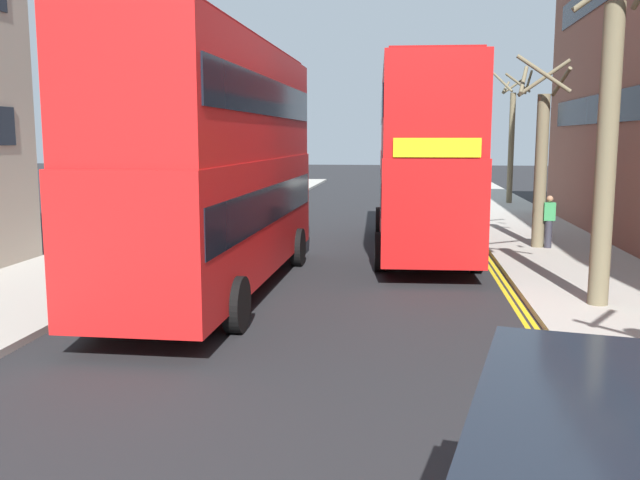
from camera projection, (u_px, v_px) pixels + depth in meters
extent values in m
cube|color=#ADA89E|center=(601.00, 287.00, 16.14)|extent=(4.00, 80.00, 0.14)
cube|color=#ADA89E|center=(73.00, 273.00, 17.72)|extent=(4.00, 80.00, 0.14)
cube|color=yellow|center=(522.00, 307.00, 14.44)|extent=(0.10, 56.00, 0.01)
cube|color=yellow|center=(515.00, 307.00, 14.46)|extent=(0.10, 56.00, 0.01)
cube|color=red|center=(219.00, 216.00, 15.79)|extent=(2.63, 10.83, 2.60)
cube|color=red|center=(217.00, 103.00, 15.42)|extent=(2.57, 10.61, 2.50)
cube|color=black|center=(219.00, 203.00, 15.75)|extent=(2.65, 10.40, 0.84)
cube|color=black|center=(217.00, 98.00, 15.40)|extent=(2.64, 10.18, 0.80)
cube|color=yellow|center=(268.00, 145.00, 20.84)|extent=(2.00, 0.08, 0.44)
cube|color=maroon|center=(216.00, 43.00, 15.23)|extent=(2.36, 9.75, 0.10)
cylinder|color=black|center=(210.00, 245.00, 19.42)|extent=(0.31, 1.04, 1.04)
cylinder|color=black|center=(298.00, 247.00, 19.09)|extent=(0.31, 1.04, 1.04)
cylinder|color=black|center=(106.00, 300.00, 12.86)|extent=(0.31, 1.04, 1.04)
cylinder|color=black|center=(237.00, 305.00, 12.53)|extent=(0.31, 1.04, 1.04)
cube|color=red|center=(421.00, 196.00, 21.35)|extent=(2.92, 10.89, 2.60)
cube|color=red|center=(423.00, 112.00, 20.97)|extent=(2.86, 10.67, 2.50)
cube|color=black|center=(421.00, 186.00, 21.30)|extent=(2.93, 10.46, 0.84)
cube|color=black|center=(423.00, 109.00, 20.96)|extent=(2.92, 10.24, 0.80)
cube|color=yellow|center=(437.00, 148.00, 15.81)|extent=(2.00, 0.14, 0.44)
cube|color=maroon|center=(424.00, 68.00, 20.78)|extent=(2.63, 9.80, 0.10)
cylinder|color=black|center=(476.00, 253.00, 18.12)|extent=(0.34, 1.05, 1.04)
cylinder|color=black|center=(380.00, 252.00, 18.33)|extent=(0.34, 1.05, 1.04)
cylinder|color=black|center=(450.00, 222.00, 24.72)|extent=(0.34, 1.05, 1.04)
cylinder|color=black|center=(380.00, 221.00, 24.93)|extent=(0.34, 1.05, 1.04)
cylinder|color=#2D2D38|center=(548.00, 234.00, 21.34)|extent=(0.22, 0.22, 0.85)
cube|color=#338C4C|center=(549.00, 211.00, 21.23)|extent=(0.34, 0.22, 0.56)
sphere|color=#9E7051|center=(550.00, 199.00, 21.17)|extent=(0.20, 0.20, 0.20)
cylinder|color=#6B6047|center=(606.00, 158.00, 13.72)|extent=(0.41, 0.41, 5.96)
cylinder|color=#6B6047|center=(541.00, 172.00, 21.24)|extent=(0.38, 0.38, 4.68)
cylinder|color=#6B6047|center=(561.00, 82.00, 20.91)|extent=(0.40, 1.10, 0.82)
cylinder|color=#6B6047|center=(544.00, 78.00, 21.55)|extent=(1.58, 0.33, 1.15)
cylinder|color=#6B6047|center=(524.00, 80.00, 21.07)|extent=(0.47, 1.28, 0.96)
cylinder|color=#6B6047|center=(544.00, 74.00, 20.10)|extent=(1.58, 0.50, 1.16)
cylinder|color=#6B6047|center=(511.00, 148.00, 35.77)|extent=(0.29, 0.29, 5.65)
cylinder|color=#6B6047|center=(528.00, 82.00, 35.21)|extent=(0.16, 1.51, 1.11)
cylinder|color=#6B6047|center=(513.00, 86.00, 35.79)|extent=(1.06, 0.19, 0.79)
cylinder|color=#6B6047|center=(506.00, 87.00, 35.54)|extent=(0.51, 0.82, 0.66)
cylinder|color=#6B6047|center=(503.00, 82.00, 34.97)|extent=(0.91, 1.28, 1.07)
cylinder|color=#6B6047|center=(518.00, 83.00, 34.65)|extent=(1.35, 0.34, 0.99)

